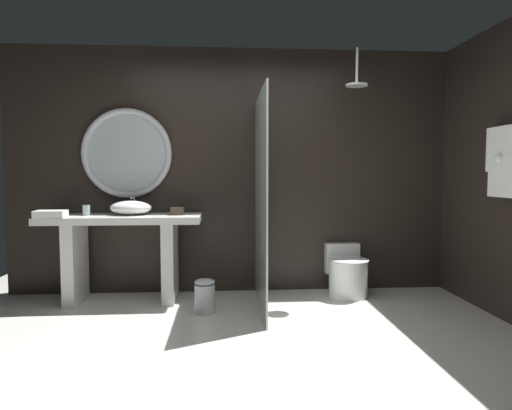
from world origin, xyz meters
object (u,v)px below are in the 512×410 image
(rain_shower_head, at_px, (357,82))
(toilet, at_px, (346,272))
(hanging_bathrobe, at_px, (508,158))
(waste_bin, at_px, (205,296))
(tissue_box, at_px, (177,211))
(round_wall_mirror, at_px, (127,153))
(vessel_sink, at_px, (131,208))
(tumbler_cup, at_px, (86,210))
(folded_hand_towel, at_px, (51,214))

(rain_shower_head, bearing_deg, toilet, 93.55)
(hanging_bathrobe, bearing_deg, waste_bin, 168.67)
(tissue_box, relative_size, hanging_bathrobe, 0.20)
(tissue_box, bearing_deg, toilet, 1.57)
(tissue_box, distance_m, round_wall_mirror, 0.84)
(rain_shower_head, height_order, toilet, rain_shower_head)
(vessel_sink, distance_m, tumbler_cup, 0.43)
(rain_shower_head, height_order, hanging_bathrobe, rain_shower_head)
(waste_bin, bearing_deg, rain_shower_head, 11.98)
(tumbler_cup, bearing_deg, folded_hand_towel, -143.11)
(hanging_bathrobe, relative_size, waste_bin, 2.06)
(rain_shower_head, distance_m, folded_hand_towel, 3.19)
(tumbler_cup, bearing_deg, waste_bin, -21.91)
(vessel_sink, bearing_deg, round_wall_mirror, 109.12)
(round_wall_mirror, xyz_separation_m, toilet, (2.29, -0.20, -1.25))
(round_wall_mirror, relative_size, hanging_bathrobe, 1.43)
(hanging_bathrobe, bearing_deg, tissue_box, 160.59)
(waste_bin, bearing_deg, round_wall_mirror, 138.43)
(hanging_bathrobe, xyz_separation_m, waste_bin, (-2.51, 0.50, -1.25))
(round_wall_mirror, relative_size, rain_shower_head, 2.52)
(folded_hand_towel, bearing_deg, tumbler_cup, 36.89)
(tissue_box, relative_size, rain_shower_head, 0.35)
(vessel_sink, relative_size, tumbler_cup, 3.96)
(tissue_box, relative_size, round_wall_mirror, 0.14)
(round_wall_mirror, distance_m, folded_hand_towel, 0.97)
(toilet, distance_m, waste_bin, 1.56)
(tumbler_cup, height_order, hanging_bathrobe, hanging_bathrobe)
(round_wall_mirror, bearing_deg, folded_hand_towel, -143.07)
(vessel_sink, xyz_separation_m, hanging_bathrobe, (3.26, -1.01, 0.47))
(tumbler_cup, bearing_deg, vessel_sink, 4.05)
(rain_shower_head, xyz_separation_m, toilet, (-0.01, 0.22, -1.93))
(vessel_sink, xyz_separation_m, tissue_box, (0.46, -0.02, -0.03))
(round_wall_mirror, distance_m, waste_bin, 1.73)
(hanging_bathrobe, bearing_deg, rain_shower_head, 141.74)
(folded_hand_towel, bearing_deg, tissue_box, 10.35)
(tissue_box, relative_size, folded_hand_towel, 0.48)
(toilet, bearing_deg, hanging_bathrobe, -44.62)
(tumbler_cup, bearing_deg, round_wall_mirror, 36.97)
(folded_hand_towel, bearing_deg, rain_shower_head, 0.80)
(waste_bin, bearing_deg, hanging_bathrobe, -11.33)
(round_wall_mirror, height_order, waste_bin, round_wall_mirror)
(tissue_box, bearing_deg, rain_shower_head, -5.52)
(rain_shower_head, distance_m, toilet, 1.94)
(waste_bin, relative_size, folded_hand_towel, 1.17)
(round_wall_mirror, bearing_deg, waste_bin, -41.57)
(rain_shower_head, bearing_deg, folded_hand_towel, -179.20)
(vessel_sink, xyz_separation_m, toilet, (2.21, 0.03, -0.69))
(tumbler_cup, height_order, folded_hand_towel, tumbler_cup)
(hanging_bathrobe, relative_size, folded_hand_towel, 2.40)
(hanging_bathrobe, bearing_deg, round_wall_mirror, 159.65)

